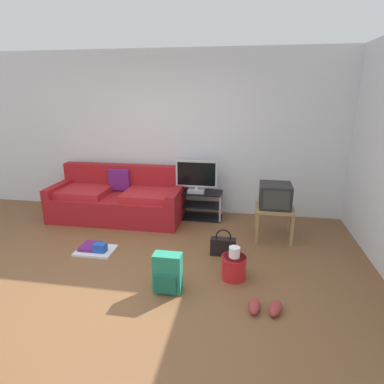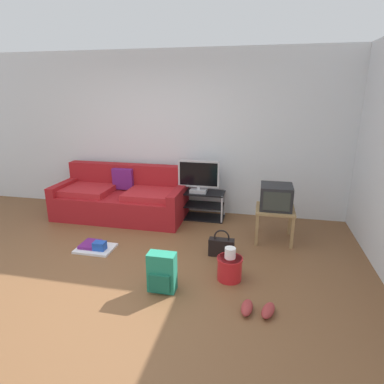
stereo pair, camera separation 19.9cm
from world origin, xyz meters
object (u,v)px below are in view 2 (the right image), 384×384
Objects in this scene: side_table at (275,213)px; cleaning_bucket at (230,266)px; handbag at (221,247)px; backpack at (162,273)px; couch at (122,199)px; flat_tv at (199,177)px; floor_tray at (95,247)px; sneakers_pair at (257,309)px; tv_stand at (199,205)px; crt_tv at (276,197)px.

side_table reaches higher than cleaning_bucket.
backpack is at bearing -119.73° from handbag.
couch is at bearing 99.85° from backpack.
flat_tv reaches higher than couch.
cleaning_bucket is 0.79× the size of floor_tray.
couch is 3.16m from sneakers_pair.
crt_tv is at bearing -26.60° from tv_stand.
crt_tv is (0.00, 0.02, 0.24)m from side_table.
side_table is at bearing 28.29° from backpack.
floor_tray is at bearing -173.34° from handbag.
couch is at bearing 170.70° from crt_tv.
floor_tray is (-1.17, 0.71, -0.17)m from backpack.
side_table is at bearing 84.05° from sneakers_pair.
couch is 2.54m from side_table.
crt_tv is 1.83m from sneakers_pair.
cleaning_bucket is at bearing -113.07° from crt_tv.
side_table is (1.21, -0.62, 0.17)m from tv_stand.
sneakers_pair is (2.32, -2.13, -0.26)m from couch.
cleaning_bucket is (1.99, -1.59, -0.15)m from couch.
flat_tv is 1.92× the size of sneakers_pair.
floor_tray is at bearing 157.89° from sneakers_pair.
crt_tv reaches higher than sneakers_pair.
cleaning_bucket is at bearing 121.09° from sneakers_pair.
flat_tv is 1.89× the size of handbag.
cleaning_bucket is 0.64m from sneakers_pair.
crt_tv reaches higher than handbag.
tv_stand is 2.38× the size of handbag.
backpack is (1.32, -1.96, -0.10)m from couch.
cleaning_bucket is at bearing -68.19° from flat_tv.
handbag is 0.56m from cleaning_bucket.
backpack is at bearing -127.60° from side_table.
tv_stand is 1.37m from handbag.
tv_stand reaches higher than handbag.
handbag is at bearing -66.46° from tv_stand.
couch is 2.52× the size of tv_stand.
sneakers_pair is at bearing -66.09° from tv_stand.
crt_tv is 0.89× the size of floor_tray.
crt_tv is 1.24× the size of sneakers_pair.
tv_stand is at bearing 51.92° from floor_tray.
flat_tv is at bearing 51.48° from floor_tray.
side_table reaches higher than backpack.
handbag reaches higher than floor_tray.
flat_tv reaches higher than side_table.
flat_tv is (-0.00, -0.02, 0.49)m from tv_stand.
crt_tv is at bearing 90.00° from side_table.
tv_stand is at bearing 153.40° from crt_tv.
floor_tray is at bearing -128.52° from flat_tv.
crt_tv is at bearing 66.93° from cleaning_bucket.
side_table is (2.50, -0.43, 0.09)m from couch.
handbag is at bearing 36.17° from backpack.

